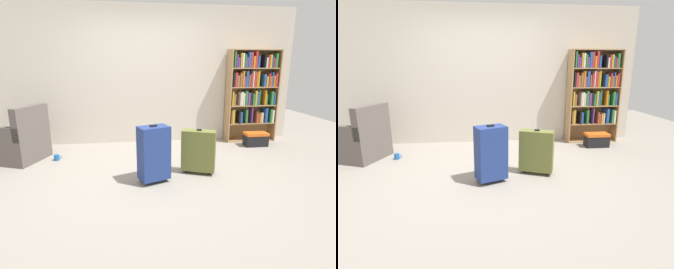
% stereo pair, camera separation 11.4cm
% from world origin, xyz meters
% --- Properties ---
extents(ground_plane, '(10.32, 10.32, 0.00)m').
position_xyz_m(ground_plane, '(0.00, 0.00, 0.00)').
color(ground_plane, gray).
extents(back_wall, '(5.90, 0.10, 2.60)m').
position_xyz_m(back_wall, '(0.00, 1.82, 1.30)').
color(back_wall, beige).
rests_on(back_wall, ground).
extents(bookshelf, '(0.99, 0.31, 1.80)m').
position_xyz_m(bookshelf, '(2.08, 1.59, 1.02)').
color(bookshelf, '#A87F51').
rests_on(bookshelf, ground).
extents(armchair, '(0.90, 0.90, 0.90)m').
position_xyz_m(armchair, '(-2.10, 0.93, 0.32)').
color(armchair, '#59514C').
rests_on(armchair, ground).
extents(mug, '(0.12, 0.08, 0.10)m').
position_xyz_m(mug, '(-1.54, 0.84, 0.05)').
color(mug, '#1959A5').
rests_on(mug, ground).
extents(storage_box, '(0.43, 0.24, 0.26)m').
position_xyz_m(storage_box, '(2.04, 1.18, 0.14)').
color(storage_box, black).
rests_on(storage_box, ground).
extents(suitcase_olive, '(0.50, 0.35, 0.65)m').
position_xyz_m(suitcase_olive, '(0.62, 0.01, 0.34)').
color(suitcase_olive, brown).
rests_on(suitcase_olive, ground).
extents(suitcase_navy_blue, '(0.45, 0.37, 0.77)m').
position_xyz_m(suitcase_navy_blue, '(-0.03, -0.20, 0.40)').
color(suitcase_navy_blue, navy).
rests_on(suitcase_navy_blue, ground).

